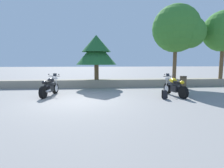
{
  "coord_description": "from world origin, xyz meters",
  "views": [
    {
      "loc": [
        0.85,
        -8.63,
        1.85
      ],
      "look_at": [
        1.8,
        1.2,
        0.65
      ],
      "focal_mm": 29.49,
      "sensor_mm": 36.0,
      "label": 1
    }
  ],
  "objects": [
    {
      "name": "stone_wall",
      "position": [
        0.0,
        4.8,
        0.28
      ],
      "size": [
        36.0,
        0.8,
        0.55
      ],
      "primitive_type": "cube",
      "color": "gray",
      "rests_on": "ground"
    },
    {
      "name": "ground_plane",
      "position": [
        0.0,
        0.0,
        0.0
      ],
      "size": [
        120.0,
        120.0,
        0.0
      ],
      "primitive_type": "plane",
      "color": "gray"
    },
    {
      "name": "motorcycle_black_near_left",
      "position": [
        -1.58,
        1.55,
        0.49
      ],
      "size": [
        0.77,
        2.05,
        1.18
      ],
      "color": "black",
      "rests_on": "ground"
    },
    {
      "name": "rider_backpack",
      "position": [
        4.33,
        0.12,
        0.24
      ],
      "size": [
        0.29,
        0.33,
        0.47
      ],
      "color": "black",
      "rests_on": "ground"
    },
    {
      "name": "leafy_tree_mid_left",
      "position": [
        7.14,
        4.85,
        4.23
      ],
      "size": [
        3.7,
        3.52,
        5.52
      ],
      "color": "brown",
      "rests_on": "stone_wall"
    },
    {
      "name": "trash_bin",
      "position": [
        6.96,
        3.47,
        0.43
      ],
      "size": [
        0.46,
        0.46,
        0.86
      ],
      "color": "brown",
      "rests_on": "ground"
    },
    {
      "name": "motorcycle_yellow_centre",
      "position": [
        5.18,
        0.84,
        0.49
      ],
      "size": [
        0.76,
        2.06,
        1.18
      ],
      "color": "black",
      "rests_on": "ground"
    },
    {
      "name": "pine_tree_far_left",
      "position": [
        1.01,
        4.78,
        2.64
      ],
      "size": [
        2.89,
        2.89,
        3.19
      ],
      "color": "brown",
      "rests_on": "stone_wall"
    }
  ]
}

